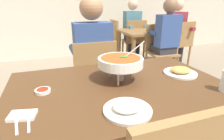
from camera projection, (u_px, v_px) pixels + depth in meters
name	position (u px, v px, depth m)	size (l,w,h in m)	color
dining_table_main	(119.00, 99.00, 1.21)	(1.39, 0.92, 0.75)	#51331C
chair_diner_main	(94.00, 77.00, 1.92)	(0.44, 0.44, 0.90)	olive
diner_main	(92.00, 54.00, 1.87)	(0.40, 0.45, 1.31)	#2D2D38
curry_bowl	(121.00, 62.00, 1.21)	(0.33, 0.30, 0.26)	silver
rice_plate	(128.00, 108.00, 0.88)	(0.24, 0.24, 0.06)	white
appetizer_plate	(180.00, 72.00, 1.35)	(0.24, 0.24, 0.06)	white
sauce_dish	(43.00, 91.00, 1.08)	(0.09, 0.09, 0.02)	white
napkin_folded	(22.00, 115.00, 0.85)	(0.12, 0.08, 0.02)	white
fork_utensil	(16.00, 123.00, 0.80)	(0.01, 0.17, 0.01)	silver
spoon_utensil	(29.00, 121.00, 0.81)	(0.01, 0.17, 0.01)	silver
dining_table_far	(147.00, 37.00, 3.51)	(1.00, 0.80, 0.75)	brown
chair_bg_left	(135.00, 38.00, 3.95)	(0.50, 0.50, 0.90)	olive
chair_bg_middle	(181.00, 41.00, 3.65)	(0.49, 0.49, 0.90)	olive
chair_bg_right	(159.00, 48.00, 3.14)	(0.46, 0.46, 0.90)	olive
chair_bg_corner	(109.00, 39.00, 3.89)	(0.44, 0.44, 0.90)	olive
patron_bg_left	(133.00, 27.00, 3.97)	(0.40, 0.45, 1.31)	#2D2D38
patron_bg_middle	(177.00, 29.00, 3.64)	(0.40, 0.45, 1.31)	#2D2D38
patron_bg_right	(166.00, 35.00, 2.95)	(0.40, 0.45, 1.31)	#2D2D38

